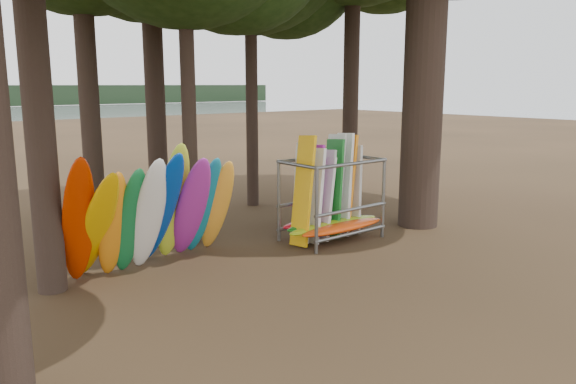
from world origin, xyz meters
TOP-DOWN VIEW (x-y plane):
  - ground at (0.00, 0.00)m, footprint 120.00×120.00m
  - kayak_row at (-2.99, 1.82)m, footprint 4.27×2.10m
  - storage_rack at (1.84, 1.18)m, footprint 3.16×1.51m

SIDE VIEW (x-z plane):
  - ground at x=0.00m, z-range 0.00..0.00m
  - storage_rack at x=1.84m, z-range -0.40..2.48m
  - kayak_row at x=-2.99m, z-range -0.21..2.81m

